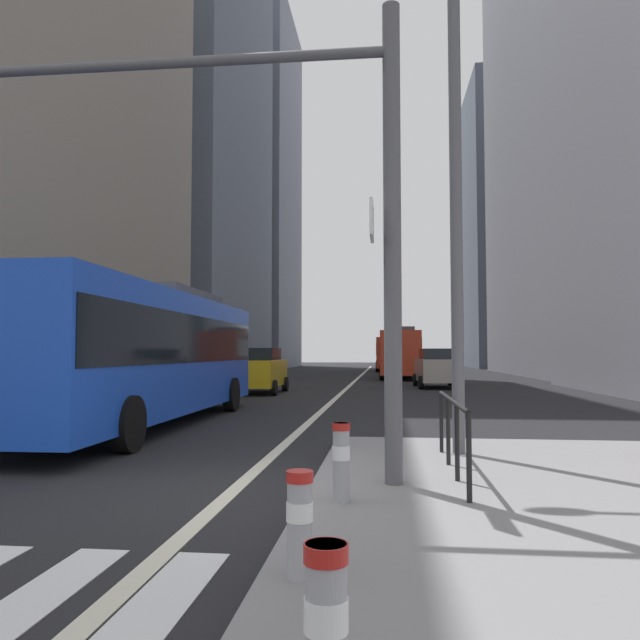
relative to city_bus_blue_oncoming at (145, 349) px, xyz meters
The scene contains 17 objects.
ground_plane 14.25m from the city_bus_blue_oncoming, 74.36° to the left, with size 160.00×160.00×0.00m, color black.
lane_centre_line 23.98m from the city_bus_blue_oncoming, 80.83° to the left, with size 0.20×80.00×0.01m, color beige.
office_tower_left_mid 42.97m from the city_bus_blue_oncoming, 109.39° to the left, with size 13.34×20.80×48.34m, color slate.
office_tower_left_far 61.48m from the city_bus_blue_oncoming, 102.07° to the left, with size 13.57×17.14×42.69m, color slate.
office_tower_right_mid 47.61m from the city_bus_blue_oncoming, 59.69° to the left, with size 10.39×23.18×51.27m, color gray.
office_tower_right_far 65.41m from the city_bus_blue_oncoming, 70.94° to the left, with size 10.74×17.63×33.03m, color slate.
city_bus_blue_oncoming is the anchor object (origin of this frame).
city_bus_red_receding 29.13m from the city_bus_blue_oncoming, 76.59° to the left, with size 2.92×11.19×3.40m.
city_bus_red_distant 45.10m from the city_bus_blue_oncoming, 82.14° to the left, with size 2.78×11.13×3.40m.
car_oncoming_mid 11.85m from the city_bus_blue_oncoming, 88.63° to the left, with size 2.09×4.43×1.94m.
car_receding_near 18.75m from the city_bus_blue_oncoming, 63.96° to the left, with size 2.22×4.42×1.94m.
traffic_signal_gantry 7.81m from the city_bus_blue_oncoming, 60.48° to the right, with size 6.40×0.65×6.00m.
street_lamp_post 8.72m from the city_bus_blue_oncoming, 30.79° to the right, with size 5.50×0.32×8.00m.
bollard_front 12.70m from the city_bus_blue_oncoming, 64.32° to the right, with size 0.20×0.20×0.78m.
bollard_left 11.02m from the city_bus_blue_oncoming, 62.12° to the right, with size 0.20×0.20×0.75m.
bollard_right 9.19m from the city_bus_blue_oncoming, 54.80° to the right, with size 0.20×0.20×0.84m.
pedestrian_railing 8.77m from the city_bus_blue_oncoming, 40.67° to the right, with size 0.06×3.35×0.98m.
Camera 1 is at (1.93, -7.63, 1.75)m, focal length 34.15 mm.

